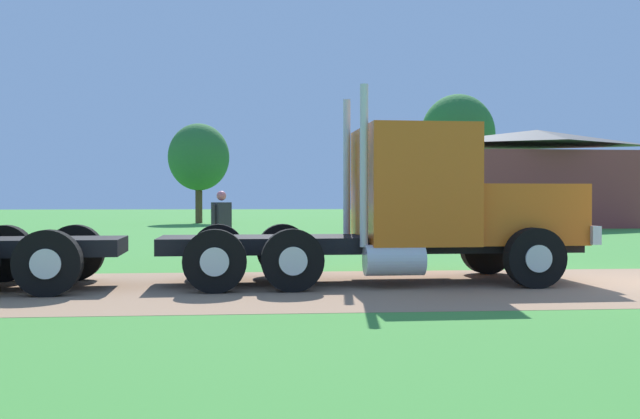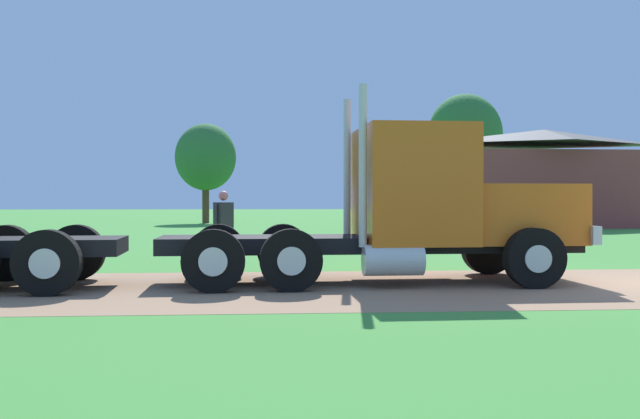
% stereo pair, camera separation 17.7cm
% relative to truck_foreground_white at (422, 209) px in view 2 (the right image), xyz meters
% --- Properties ---
extents(truck_foreground_white, '(7.63, 2.90, 3.43)m').
position_rel_truck_foreground_white_xyz_m(truck_foreground_white, '(0.00, 0.00, 0.00)').
color(truck_foreground_white, black).
rests_on(truck_foreground_white, ground_plane).
extents(visitor_far_side, '(0.48, 0.49, 1.70)m').
position_rel_truck_foreground_white_xyz_m(visitor_far_side, '(-3.81, 4.12, -0.40)').
color(visitor_far_side, '#2D2D33').
rests_on(visitor_far_side, ground_plane).
extents(shed_building, '(9.98, 5.58, 5.29)m').
position_rel_truck_foreground_white_xyz_m(shed_building, '(12.27, 25.34, 1.23)').
color(shed_building, '#923C3C').
rests_on(shed_building, ground_plane).
extents(tree_left, '(3.85, 3.85, 6.30)m').
position_rel_truck_foreground_white_xyz_m(tree_left, '(-6.56, 33.44, 2.84)').
color(tree_left, '#513823').
rests_on(tree_left, ground_plane).
extents(tree_mid, '(5.16, 5.16, 8.87)m').
position_rel_truck_foreground_white_xyz_m(tree_mid, '(11.13, 36.88, 4.69)').
color(tree_mid, '#513823').
rests_on(tree_mid, ground_plane).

